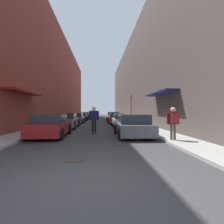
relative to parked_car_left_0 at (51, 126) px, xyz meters
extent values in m
plane|color=#38383A|center=(2.55, 13.86, -0.66)|extent=(114.00, 114.00, 0.00)
cube|color=#A3A099|center=(-1.91, 19.04, -0.60)|extent=(1.80, 51.82, 0.12)
cube|color=#A3A099|center=(7.02, 19.04, -0.60)|extent=(1.80, 51.82, 0.12)
cube|color=brown|center=(-4.81, 19.04, 6.37)|extent=(4.00, 51.82, 14.06)
cube|color=maroon|center=(-2.41, 2.20, 2.24)|extent=(1.00, 4.80, 0.12)
cube|color=#564C47|center=(9.92, 19.04, 6.09)|extent=(4.00, 51.82, 13.49)
cube|color=#141947|center=(7.52, 2.20, 2.24)|extent=(1.00, 4.80, 0.12)
cube|color=maroon|center=(0.00, 0.05, -0.13)|extent=(1.85, 4.05, 0.70)
cube|color=#232833|center=(0.00, -0.16, 0.46)|extent=(1.61, 2.11, 0.48)
cylinder|color=black|center=(-0.89, 1.30, -0.33)|extent=(0.18, 0.66, 0.66)
cylinder|color=black|center=(0.89, 1.30, -0.33)|extent=(0.18, 0.66, 0.66)
cylinder|color=black|center=(-0.89, -1.21, -0.33)|extent=(0.18, 0.66, 0.66)
cylinder|color=black|center=(0.89, -1.21, -0.33)|extent=(0.18, 0.66, 0.66)
cube|color=gray|center=(-0.02, 5.58, -0.13)|extent=(1.80, 4.80, 0.67)
cube|color=#232833|center=(-0.02, 5.34, 0.44)|extent=(1.56, 2.51, 0.47)
cylinder|color=black|center=(-0.87, 7.06, -0.31)|extent=(0.18, 0.71, 0.71)
cylinder|color=black|center=(0.82, 7.06, -0.31)|extent=(0.18, 0.71, 0.71)
cylinder|color=black|center=(-0.87, 4.10, -0.31)|extent=(0.18, 0.71, 0.71)
cylinder|color=black|center=(0.82, 4.10, -0.31)|extent=(0.18, 0.71, 0.71)
cube|color=#515459|center=(-0.05, 11.75, -0.14)|extent=(1.90, 4.38, 0.70)
cube|color=#232833|center=(-0.05, 11.53, 0.43)|extent=(1.66, 2.28, 0.44)
cylinder|color=black|center=(-0.97, 13.10, -0.36)|extent=(0.18, 0.60, 0.60)
cylinder|color=black|center=(0.87, 13.10, -0.36)|extent=(0.18, 0.60, 0.60)
cylinder|color=black|center=(-0.97, 10.40, -0.36)|extent=(0.18, 0.60, 0.60)
cylinder|color=black|center=(0.87, 10.40, -0.36)|extent=(0.18, 0.60, 0.60)
cube|color=#232326|center=(0.09, 17.32, -0.14)|extent=(1.84, 4.29, 0.65)
cube|color=#232833|center=(0.09, 17.11, 0.39)|extent=(1.59, 2.24, 0.42)
cylinder|color=black|center=(-0.78, 18.64, -0.32)|extent=(0.18, 0.68, 0.68)
cylinder|color=black|center=(0.95, 18.64, -0.32)|extent=(0.18, 0.68, 0.68)
cylinder|color=black|center=(-0.78, 16.00, -0.32)|extent=(0.18, 0.68, 0.68)
cylinder|color=black|center=(0.95, 16.00, -0.32)|extent=(0.18, 0.68, 0.68)
cube|color=maroon|center=(0.15, 23.17, -0.18)|extent=(1.77, 4.54, 0.59)
cube|color=#232833|center=(0.15, 22.94, 0.38)|extent=(1.54, 2.37, 0.55)
cylinder|color=black|center=(-0.69, 24.57, -0.34)|extent=(0.18, 0.64, 0.64)
cylinder|color=black|center=(0.99, 24.57, -0.34)|extent=(0.18, 0.64, 0.64)
cylinder|color=black|center=(-0.69, 21.76, -0.34)|extent=(0.18, 0.64, 0.64)
cylinder|color=black|center=(0.99, 21.76, -0.34)|extent=(0.18, 0.64, 0.64)
cube|color=#B7B7BC|center=(0.09, 28.57, -0.14)|extent=(1.80, 4.06, 0.66)
cube|color=#232833|center=(0.09, 28.36, 0.43)|extent=(1.58, 2.12, 0.47)
cylinder|color=black|center=(-0.78, 29.82, -0.31)|extent=(0.18, 0.70, 0.70)
cylinder|color=black|center=(0.96, 29.82, -0.31)|extent=(0.18, 0.70, 0.70)
cylinder|color=black|center=(-0.78, 27.31, -0.31)|extent=(0.18, 0.70, 0.70)
cylinder|color=black|center=(0.96, 27.31, -0.31)|extent=(0.18, 0.70, 0.70)
cube|color=#515459|center=(4.98, -0.01, -0.17)|extent=(2.02, 4.29, 0.64)
cube|color=#232833|center=(4.98, -0.22, 0.42)|extent=(1.74, 2.25, 0.54)
cylinder|color=black|center=(4.04, 1.31, -0.35)|extent=(0.18, 0.61, 0.61)
cylinder|color=black|center=(5.93, 1.31, -0.35)|extent=(0.18, 0.61, 0.61)
cylinder|color=black|center=(4.04, -1.32, -0.35)|extent=(0.18, 0.61, 0.61)
cylinder|color=black|center=(5.93, -1.32, -0.35)|extent=(0.18, 0.61, 0.61)
cube|color=#B7B7BC|center=(5.15, 5.70, -0.17)|extent=(2.02, 4.24, 0.64)
cube|color=#232833|center=(5.15, 5.49, 0.38)|extent=(1.74, 2.22, 0.45)
cylinder|color=black|center=(4.22, 7.00, -0.35)|extent=(0.18, 0.61, 0.61)
cylinder|color=black|center=(6.09, 7.00, -0.35)|extent=(0.18, 0.61, 0.61)
cylinder|color=black|center=(4.22, 4.40, -0.35)|extent=(0.18, 0.61, 0.61)
cylinder|color=black|center=(6.09, 4.40, -0.35)|extent=(0.18, 0.61, 0.61)
cube|color=maroon|center=(5.04, 10.96, -0.14)|extent=(2.00, 4.10, 0.68)
cube|color=#232833|center=(5.04, 10.76, 0.41)|extent=(1.72, 2.15, 0.41)
cylinder|color=black|center=(4.11, 12.22, -0.33)|extent=(0.18, 0.66, 0.66)
cylinder|color=black|center=(5.97, 12.22, -0.33)|extent=(0.18, 0.66, 0.66)
cylinder|color=black|center=(4.11, 9.71, -0.33)|extent=(0.18, 0.66, 0.66)
cylinder|color=black|center=(5.97, 9.71, -0.33)|extent=(0.18, 0.66, 0.66)
cube|color=#B7B7BC|center=(5.04, 16.42, -0.13)|extent=(1.94, 4.83, 0.70)
cube|color=#232833|center=(5.04, 16.18, 0.48)|extent=(1.68, 2.53, 0.53)
cylinder|color=black|center=(4.13, 17.91, -0.34)|extent=(0.18, 0.63, 0.63)
cylinder|color=black|center=(5.95, 17.91, -0.34)|extent=(0.18, 0.63, 0.63)
cylinder|color=black|center=(4.13, 14.94, -0.34)|extent=(0.18, 0.63, 0.63)
cylinder|color=black|center=(5.95, 14.94, -0.34)|extent=(0.18, 0.63, 0.63)
cube|color=brown|center=(2.53, 1.57, -0.59)|extent=(0.20, 0.78, 0.02)
cylinder|color=beige|center=(2.46, 1.82, -0.63)|extent=(0.03, 0.06, 0.06)
cylinder|color=beige|center=(2.61, 1.82, -0.63)|extent=(0.03, 0.06, 0.06)
cylinder|color=beige|center=(2.46, 1.32, -0.63)|extent=(0.03, 0.06, 0.06)
cylinder|color=beige|center=(2.61, 1.32, -0.63)|extent=(0.03, 0.06, 0.06)
cylinder|color=black|center=(2.45, 1.57, -0.16)|extent=(0.13, 0.13, 0.85)
cylinder|color=black|center=(2.62, 1.57, -0.16)|extent=(0.13, 0.13, 0.85)
cube|color=#191E4C|center=(2.53, 1.57, 0.59)|extent=(0.51, 0.23, 0.65)
sphere|color=beige|center=(2.53, 1.57, 1.06)|extent=(0.27, 0.27, 0.27)
cylinder|color=#191E4C|center=(2.23, 1.57, 0.59)|extent=(0.10, 0.10, 0.62)
cylinder|color=#191E4C|center=(2.84, 1.57, 0.59)|extent=(0.10, 0.10, 0.62)
cylinder|color=#332D28|center=(2.12, -5.07, -0.65)|extent=(0.70, 0.70, 0.02)
cylinder|color=#2D2D2D|center=(7.48, 14.16, 1.32)|extent=(0.10, 0.10, 3.72)
cube|color=#332D0F|center=(7.48, 14.16, 2.96)|extent=(0.16, 0.16, 0.45)
sphere|color=red|center=(7.48, 14.08, 3.07)|extent=(0.11, 0.11, 0.11)
cylinder|color=#47423D|center=(6.49, -2.27, -0.15)|extent=(0.12, 0.12, 0.78)
cylinder|color=#47423D|center=(6.65, -2.27, -0.15)|extent=(0.12, 0.12, 0.78)
cube|color=maroon|center=(6.57, -2.27, 0.54)|extent=(0.47, 0.21, 0.60)
sphere|color=beige|center=(6.57, -2.27, 0.97)|extent=(0.25, 0.25, 0.25)
cylinder|color=maroon|center=(6.29, -2.27, 0.54)|extent=(0.09, 0.09, 0.56)
cylinder|color=maroon|center=(6.85, -2.27, 0.54)|extent=(0.09, 0.09, 0.56)
cube|color=maroon|center=(6.57, -2.44, 0.54)|extent=(0.35, 0.13, 0.50)
camera|label=1|loc=(2.91, -10.70, 0.90)|focal=28.00mm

